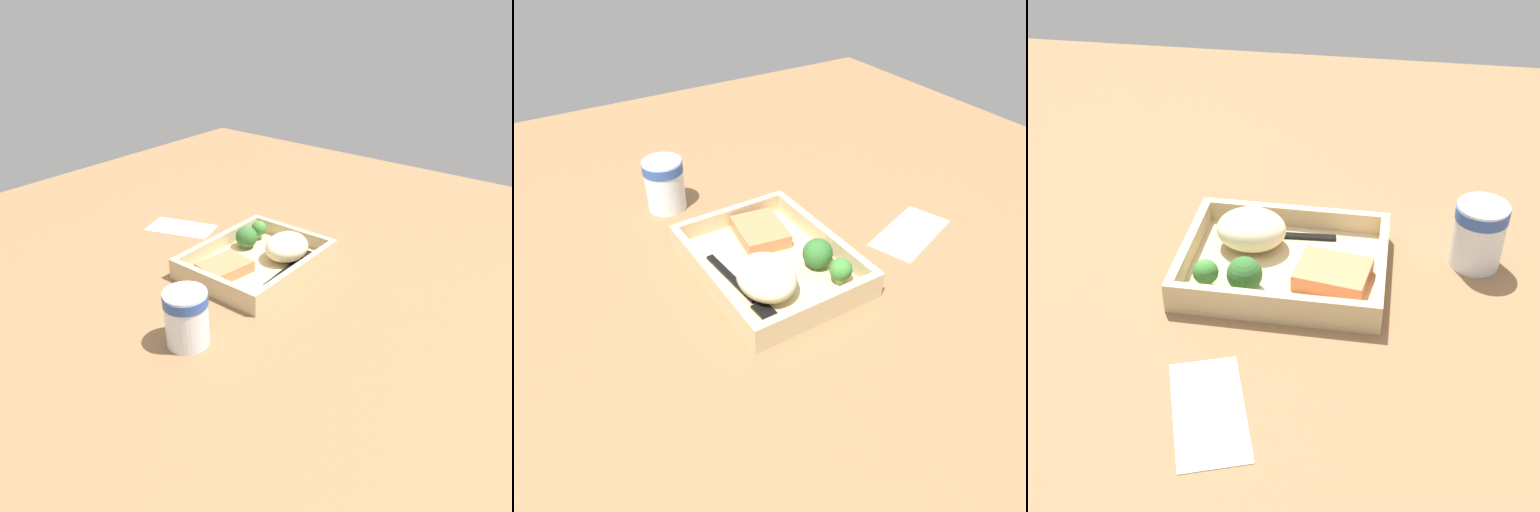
% 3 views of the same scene
% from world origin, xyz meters
% --- Properties ---
extents(ground_plane, '(1.60, 1.60, 0.02)m').
position_xyz_m(ground_plane, '(0.00, 0.00, -0.01)').
color(ground_plane, olive).
extents(takeout_tray, '(0.27, 0.21, 0.01)m').
position_xyz_m(takeout_tray, '(0.00, 0.00, 0.01)').
color(takeout_tray, '#CDB484').
rests_on(takeout_tray, ground_plane).
extents(tray_rim, '(0.27, 0.21, 0.03)m').
position_xyz_m(tray_rim, '(0.00, 0.00, 0.03)').
color(tray_rim, '#CDB484').
rests_on(tray_rim, takeout_tray).
extents(salmon_fillet, '(0.10, 0.09, 0.02)m').
position_xyz_m(salmon_fillet, '(-0.07, 0.02, 0.02)').
color(salmon_fillet, '#E6784C').
rests_on(salmon_fillet, takeout_tray).
extents(mashed_potatoes, '(0.09, 0.08, 0.05)m').
position_xyz_m(mashed_potatoes, '(0.05, -0.04, 0.04)').
color(mashed_potatoes, beige).
rests_on(mashed_potatoes, takeout_tray).
extents(broccoli_floret_1, '(0.05, 0.05, 0.05)m').
position_xyz_m(broccoli_floret_1, '(0.04, 0.06, 0.03)').
color(broccoli_floret_1, '#87AE5B').
rests_on(broccoli_floret_1, takeout_tray).
extents(broccoli_floret_2, '(0.03, 0.03, 0.04)m').
position_xyz_m(broccoli_floret_2, '(0.09, 0.06, 0.04)').
color(broccoli_floret_2, '#87A160').
rests_on(broccoli_floret_2, takeout_tray).
extents(fork, '(0.16, 0.03, 0.00)m').
position_xyz_m(fork, '(0.03, -0.06, 0.01)').
color(fork, black).
rests_on(fork, takeout_tray).
extents(paper_cup, '(0.07, 0.07, 0.09)m').
position_xyz_m(paper_cup, '(-0.25, -0.06, 0.05)').
color(paper_cup, white).
rests_on(paper_cup, ground_plane).
extents(receipt_slip, '(0.12, 0.17, 0.00)m').
position_xyz_m(receipt_slip, '(0.04, 0.25, 0.00)').
color(receipt_slip, white).
rests_on(receipt_slip, ground_plane).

